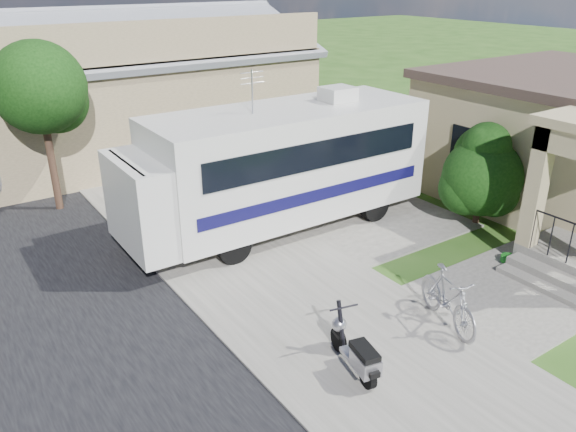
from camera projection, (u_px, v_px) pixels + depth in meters
ground at (382, 314)px, 10.87m from camera, size 120.00×120.00×0.00m
sidewalk_slab at (143, 179)px, 17.91m from camera, size 4.00×80.00×0.06m
driveway_slab at (307, 218)px, 15.04m from camera, size 7.00×6.00×0.05m
walk_slab at (522, 290)px, 11.66m from camera, size 4.00×3.00×0.05m
warehouse at (124, 93)px, 20.65m from camera, size 12.50×8.40×5.04m
street_tree_a at (43, 92)px, 14.51m from camera, size 2.44×2.40×4.58m
motorhome at (279, 164)px, 13.90m from camera, size 7.86×2.59×4.03m
shrub at (482, 173)px, 14.31m from camera, size 2.22×2.11×2.72m
scooter at (356, 352)px, 9.08m from camera, size 0.64×1.46×0.97m
bicycle at (448, 302)px, 10.27m from camera, size 1.02×1.89×1.10m
garden_hose at (509, 260)px, 12.73m from camera, size 0.37×0.37×0.17m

